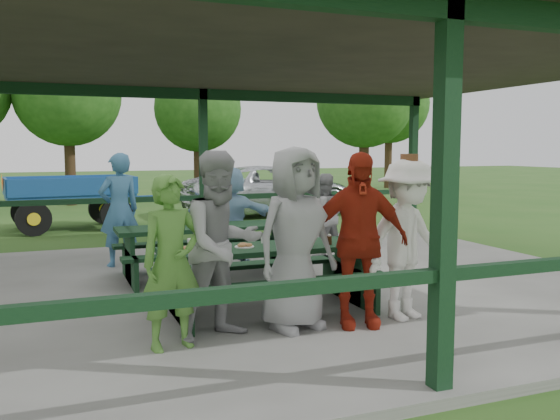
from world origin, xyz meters
name	(u,v)px	position (x,y,z in m)	size (l,w,h in m)	color
ground	(271,291)	(0.00, 0.00, 0.00)	(90.00, 90.00, 0.00)	#29541A
concrete_slab	(271,287)	(0.00, 0.00, 0.05)	(10.00, 8.00, 0.10)	slate
pavilion_structure	(271,57)	(0.00, 0.00, 3.17)	(10.60, 8.60, 3.24)	black
picnic_table_near	(268,270)	(-0.48, -1.20, 0.57)	(2.48, 1.39, 0.75)	black
picnic_table_far	(209,244)	(-0.68, 0.80, 0.58)	(2.62, 1.39, 0.75)	black
table_setting	(262,243)	(-0.55, -1.18, 0.88)	(2.22, 0.45, 0.10)	white
contestant_green	(172,262)	(-1.77, -2.12, 0.92)	(0.60, 0.39, 1.63)	#538F36
contestant_grey_left	(222,245)	(-1.25, -1.99, 1.02)	(0.90, 0.70, 1.85)	#99989B
contestant_grey_mid	(295,239)	(-0.47, -1.97, 1.04)	(0.92, 0.60, 1.89)	gray
contestant_red	(357,240)	(0.18, -2.12, 1.02)	(1.07, 0.45, 1.83)	#A52614
contestant_white_fedora	(407,239)	(0.81, -2.09, 0.98)	(1.25, 0.89, 1.81)	white
spectator_lblue	(232,215)	(-0.10, 1.56, 0.89)	(1.47, 0.47, 1.58)	#87B1D0
spectator_blue	(119,210)	(-1.80, 2.08, 1.00)	(0.65, 0.43, 1.80)	teal
spectator_grey	(323,216)	(1.53, 1.58, 0.82)	(0.70, 0.54, 1.44)	gray
pickup_truck	(271,190)	(3.26, 8.85, 0.72)	(2.40, 5.20, 1.45)	silver
farm_trailer	(71,201)	(-2.35, 7.61, 0.69)	(3.98, 2.00, 1.38)	navy
tree_left	(68,94)	(-2.16, 14.09, 3.80)	(3.59, 3.59, 5.61)	#342615
tree_mid	(198,109)	(2.42, 14.41, 3.41)	(3.23, 3.23, 5.05)	#342615
tree_right	(365,100)	(7.86, 11.52, 3.70)	(3.50, 3.50, 5.47)	#342615
tree_far_right	(389,104)	(12.76, 17.85, 4.12)	(3.89, 3.89, 6.08)	#342615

